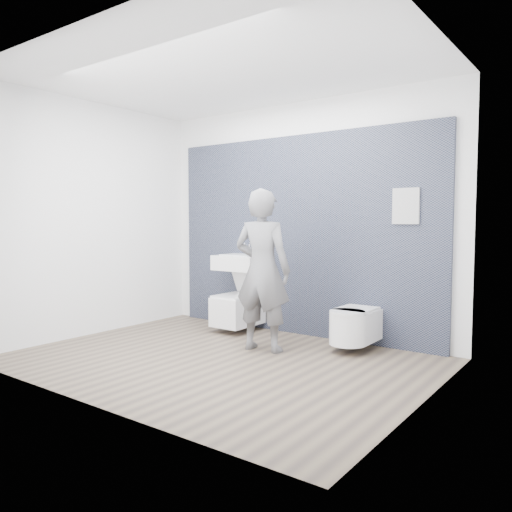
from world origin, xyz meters
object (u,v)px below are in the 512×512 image
Objects in this scene: washbasin at (241,262)px; toilet_rounded at (353,326)px; toilet_square at (238,308)px; visitor at (262,270)px.

toilet_rounded is (1.58, -0.10, -0.59)m from washbasin.
visitor reaches higher than toilet_square.
washbasin reaches higher than toilet_square.
visitor is at bearing -39.45° from washbasin.
toilet_rounded is (1.58, -0.03, -0.02)m from toilet_square.
washbasin reaches higher than toilet_rounded.
washbasin is at bearing -49.35° from visitor.
washbasin is 0.58m from toilet_square.
toilet_square is (0.00, -0.07, -0.57)m from washbasin.
washbasin is 0.94× the size of toilet_rounded.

